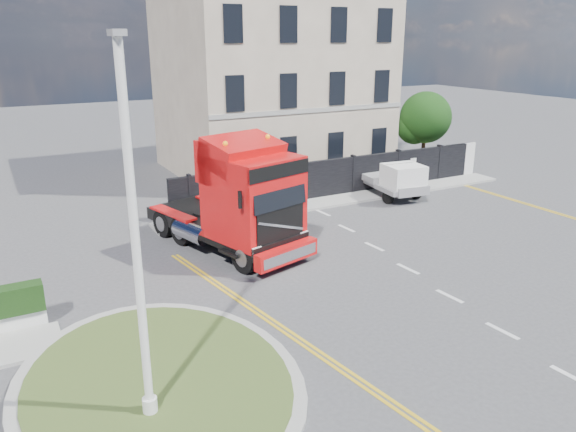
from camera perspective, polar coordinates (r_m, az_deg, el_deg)
ground at (r=19.50m, az=4.64°, el=-6.61°), size 120.00×120.00×0.00m
traffic_island at (r=14.52m, az=-13.06°, el=-15.99°), size 6.80×6.80×0.17m
hoarding_fence at (r=29.74m, az=5.86°, el=4.03°), size 18.80×0.25×2.00m
georgian_building at (r=35.15m, az=-1.74°, el=14.12°), size 12.30×10.30×12.80m
tree at (r=36.53m, az=13.53°, el=9.49°), size 3.20×3.20×4.80m
pavement_far at (r=28.96m, az=5.90°, el=1.73°), size 20.00×1.60×0.12m
truck at (r=21.38m, az=-4.75°, el=1.31°), size 4.63×7.88×4.44m
flatbed_pickup at (r=29.37m, az=10.93°, el=3.66°), size 2.33×4.73×1.89m
lamppost_island at (r=11.53m, az=-15.28°, el=-2.07°), size 0.25×0.50×8.17m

